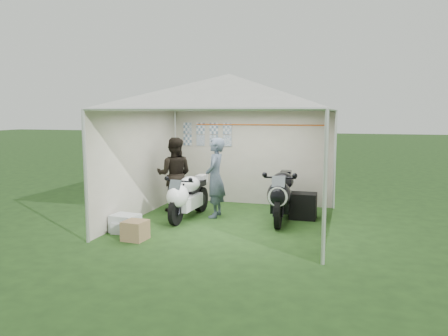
{
  "coord_description": "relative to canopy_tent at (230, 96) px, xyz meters",
  "views": [
    {
      "loc": [
        2.33,
        -8.43,
        2.25
      ],
      "look_at": [
        -0.21,
        0.35,
        1.08
      ],
      "focal_mm": 35.0,
      "sensor_mm": 36.0,
      "label": 1
    }
  ],
  "objects": [
    {
      "name": "crate_2",
      "position": [
        -1.75,
        -1.37,
        -2.47
      ],
      "size": [
        0.3,
        0.26,
        0.21
      ],
      "primitive_type": "cube",
      "rotation": [
        0.0,
        0.0,
        0.08
      ],
      "color": "silver",
      "rests_on": "ground"
    },
    {
      "name": "paddock_stand",
      "position": [
        0.96,
        1.36,
        -2.41
      ],
      "size": [
        0.46,
        0.3,
        0.34
      ],
      "primitive_type": "cube",
      "rotation": [
        0.0,
        0.0,
        0.05
      ],
      "color": "#0F0CB3",
      "rests_on": "ground"
    },
    {
      "name": "crate_1",
      "position": [
        -1.27,
        -1.67,
        -2.4
      ],
      "size": [
        0.42,
        0.42,
        0.35
      ],
      "primitive_type": "cube",
      "rotation": [
        0.0,
        0.0,
        -0.08
      ],
      "color": "#91734D",
      "rests_on": "ground"
    },
    {
      "name": "person_blue_jacket",
      "position": [
        -0.42,
        0.37,
        -1.72
      ],
      "size": [
        0.45,
        0.65,
        1.71
      ],
      "primitive_type": "imported",
      "rotation": [
        0.0,
        0.0,
        -1.5
      ],
      "color": "slate",
      "rests_on": "ground"
    },
    {
      "name": "motorcycle_white",
      "position": [
        -0.94,
        0.02,
        -2.06
      ],
      "size": [
        0.48,
        1.88,
        0.92
      ],
      "rotation": [
        0.0,
        0.0,
        -0.05
      ],
      "color": "black",
      "rests_on": "ground"
    },
    {
      "name": "equipment_box",
      "position": [
        1.42,
        0.73,
        -2.3
      ],
      "size": [
        0.55,
        0.44,
        0.55
      ],
      "primitive_type": "cube",
      "rotation": [
        0.0,
        0.0,
        0.0
      ],
      "color": "black",
      "rests_on": "ground"
    },
    {
      "name": "crate_0",
      "position": [
        -1.7,
        -1.26,
        -2.41
      ],
      "size": [
        0.54,
        0.44,
        0.33
      ],
      "primitive_type": "cube",
      "rotation": [
        0.0,
        0.0,
        -0.11
      ],
      "color": "silver",
      "rests_on": "ground"
    },
    {
      "name": "person_dark_jacket",
      "position": [
        -1.48,
        0.64,
        -1.73
      ],
      "size": [
        0.94,
        0.8,
        1.69
      ],
      "primitive_type": "imported",
      "rotation": [
        0.0,
        0.0,
        3.35
      ],
      "color": "black",
      "rests_on": "ground"
    },
    {
      "name": "canopy_tent",
      "position": [
        0.0,
        0.0,
        0.0
      ],
      "size": [
        5.66,
        5.66,
        3.0
      ],
      "color": "silver",
      "rests_on": "ground"
    },
    {
      "name": "ground",
      "position": [
        0.0,
        -0.03,
        -2.58
      ],
      "size": [
        80.0,
        80.0,
        0.0
      ],
      "primitive_type": "plane",
      "color": "#213E18",
      "rests_on": "ground"
    },
    {
      "name": "motorcycle_black",
      "position": [
        1.01,
        0.4,
        -2.0
      ],
      "size": [
        0.53,
        2.11,
        1.04
      ],
      "rotation": [
        0.0,
        0.0,
        0.05
      ],
      "color": "black",
      "rests_on": "ground"
    }
  ]
}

